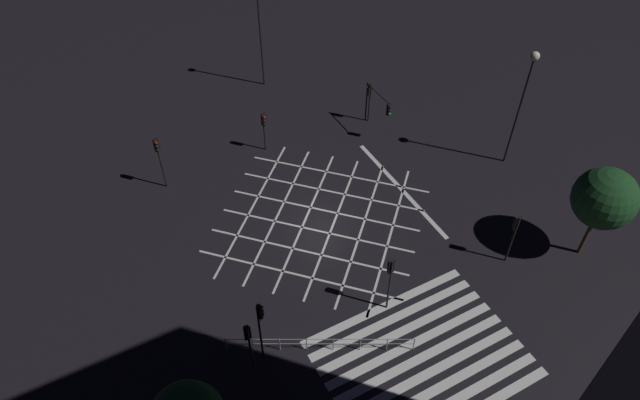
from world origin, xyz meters
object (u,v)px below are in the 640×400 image
Objects in this scene: traffic_light_nw_cross at (159,154)px; traffic_light_ne_main at (369,95)px; traffic_light_sw_cross at (248,339)px; street_tree_far at (605,198)px; traffic_light_se_cross at (514,230)px; traffic_light_median_north at (264,125)px; street_lamp_east at (527,83)px; traffic_light_median_south at (390,274)px; traffic_light_ne_cross at (380,104)px; street_lamp_west at (259,19)px; traffic_light_sw_main at (260,322)px.

traffic_light_nw_cross is 1.26× the size of traffic_light_ne_main.
street_tree_far is (20.62, -2.30, 1.90)m from traffic_light_sw_cross.
traffic_light_se_cross is (15.96, -15.80, -0.32)m from traffic_light_nw_cross.
street_lamp_east is (14.51, -9.16, 4.21)m from traffic_light_median_north.
traffic_light_median_south is 12.85m from street_tree_far.
street_lamp_east reaches higher than traffic_light_nw_cross.
traffic_light_median_south is 16.09m from street_lamp_east.
traffic_light_ne_cross is at bearing -50.02° from traffic_light_sw_cross.
traffic_light_median_south reaches higher than traffic_light_sw_cross.
traffic_light_median_south is at bearing 27.15° from traffic_light_nw_cross.
traffic_light_ne_cross is at bearing -64.18° from street_lamp_west.
traffic_light_ne_main is (8.34, -0.49, 0.05)m from traffic_light_median_north.
street_tree_far is at bearing 104.27° from traffic_light_ne_main.
traffic_light_median_north is 17.67m from street_lamp_east.
traffic_light_sw_main is 16.91m from traffic_light_median_north.
traffic_light_sw_main is 1.22× the size of traffic_light_sw_cross.
traffic_light_nw_cross is 1.11× the size of traffic_light_sw_cross.
traffic_light_se_cross is 14.12m from traffic_light_ne_cross.
street_lamp_east reaches higher than traffic_light_sw_cross.
traffic_light_sw_main is at bearing -114.24° from street_lamp_west.
street_lamp_west is at bearing -59.86° from traffic_light_ne_main.
street_lamp_east is at bearing 68.33° from traffic_light_nw_cross.
traffic_light_median_south reaches higher than traffic_light_ne_main.
traffic_light_se_cross is 1.12× the size of traffic_light_ne_main.
traffic_light_sw_main is 0.53× the size of street_lamp_east.
traffic_light_ne_main is 11.43m from street_lamp_east.
traffic_light_sw_cross is at bearing -162.29° from traffic_light_sw_main.
traffic_light_sw_main is 1.24× the size of traffic_light_se_cross.
traffic_light_sw_main is 1.15× the size of traffic_light_median_south.
traffic_light_ne_main is 0.41× the size of street_lamp_west.
traffic_light_se_cross is 15.69m from traffic_light_ne_main.
traffic_light_ne_main is (16.19, 15.10, -0.31)m from traffic_light_sw_cross.
traffic_light_ne_cross is 0.42× the size of street_lamp_west.
traffic_light_sw_main is 1.41× the size of traffic_light_median_north.
traffic_light_ne_main is at bearing 177.95° from traffic_light_ne_cross.
traffic_light_ne_main is at bearing 125.40° from street_lamp_east.
traffic_light_median_south is (7.28, -0.30, -0.40)m from traffic_light_sw_main.
street_tree_far reaches higher than traffic_light_ne_cross.
traffic_light_ne_main is at bearing 89.61° from traffic_light_nw_cross.
traffic_light_nw_cross is (-0.54, 14.96, -0.29)m from traffic_light_sw_main.
traffic_light_se_cross is (8.14, -0.55, -0.21)m from traffic_light_median_south.
traffic_light_sw_main is at bearing 86.87° from traffic_light_se_cross.
street_lamp_east is (22.09, -8.78, 3.56)m from traffic_light_nw_cross.
traffic_light_sw_cross is at bearing 173.64° from street_tree_far.
street_lamp_west is (-4.94, 24.14, 3.22)m from traffic_light_se_cross.
traffic_light_sw_main is 0.57× the size of street_lamp_west.
traffic_light_sw_main is at bearing -49.12° from traffic_light_ne_cross.
traffic_light_sw_main is at bearing 87.68° from traffic_light_median_south.
traffic_light_ne_main is at bearing 104.27° from street_tree_far.
traffic_light_nw_cross reaches higher than traffic_light_se_cross.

